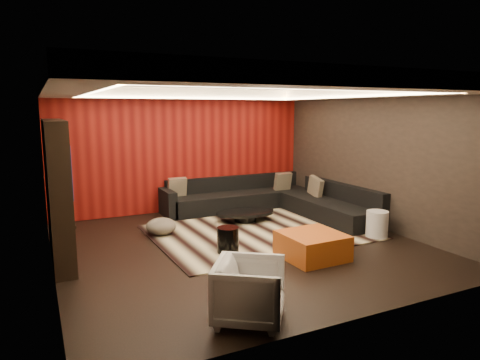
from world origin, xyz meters
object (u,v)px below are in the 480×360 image
armchair (249,291)px  white_side_table (377,224)px  drum_stool (228,240)px  orange_ottoman (312,246)px  coffee_table (245,216)px  sectional_sofa (272,201)px

armchair → white_side_table: bearing=-28.5°
drum_stool → orange_ottoman: size_ratio=0.46×
coffee_table → sectional_sofa: size_ratio=0.35×
coffee_table → orange_ottoman: size_ratio=1.39×
drum_stool → sectional_sofa: sectional_sofa is taller
armchair → drum_stool: bearing=16.6°
drum_stool → coffee_table: bearing=55.4°
coffee_table → white_side_table: bearing=-50.3°
coffee_table → armchair: (-1.87, -3.86, 0.22)m
white_side_table → orange_ottoman: (-1.74, -0.40, -0.05)m
drum_stool → sectional_sofa: (2.09, 2.17, 0.03)m
drum_stool → armchair: bearing=-108.2°
coffee_table → drum_stool: (-1.15, -1.67, 0.10)m
armchair → sectional_sofa: bearing=2.0°
orange_ottoman → armchair: armchair is taller
white_side_table → orange_ottoman: white_side_table is taller
coffee_table → orange_ottoman: 2.46m
white_side_table → orange_ottoman: size_ratio=0.55×
drum_stool → armchair: armchair is taller
coffee_table → orange_ottoman: bearing=-90.7°
armchair → orange_ottoman: bearing=-17.9°
coffee_table → white_side_table: size_ratio=2.53×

